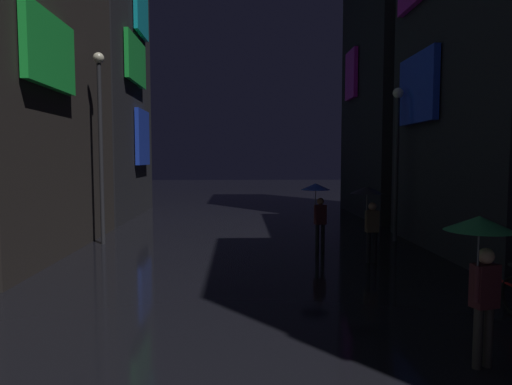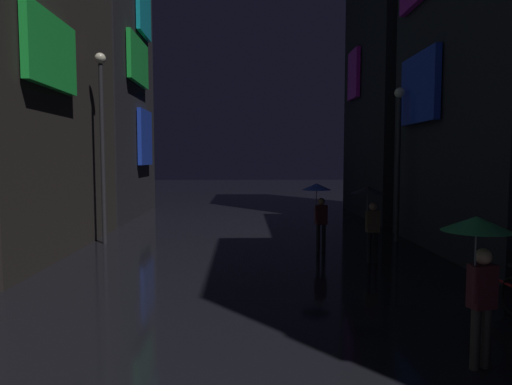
{
  "view_description": "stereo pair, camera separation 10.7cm",
  "coord_description": "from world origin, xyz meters",
  "px_view_note": "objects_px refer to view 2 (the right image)",
  "views": [
    {
      "loc": [
        -0.41,
        -0.79,
        2.88
      ],
      "look_at": [
        0.0,
        10.47,
        2.03
      ],
      "focal_mm": 32.0,
      "sensor_mm": 36.0,
      "label": 1
    },
    {
      "loc": [
        -0.3,
        -0.79,
        2.88
      ],
      "look_at": [
        0.0,
        10.47,
        2.03
      ],
      "focal_mm": 32.0,
      "sensor_mm": 36.0,
      "label": 2
    }
  ],
  "objects_px": {
    "streetlamp_right_far": "(399,145)",
    "streetlamp_left_far": "(102,128)",
    "pedestrian_far_right_black": "(369,203)",
    "bicycle_parked_at_storefront": "(497,287)",
    "pedestrian_near_crossing_green": "(478,249)",
    "pedestrian_foreground_right_blue": "(318,198)"
  },
  "relations": [
    {
      "from": "pedestrian_near_crossing_green",
      "to": "streetlamp_right_far",
      "type": "distance_m",
      "value": 10.01
    },
    {
      "from": "pedestrian_near_crossing_green",
      "to": "bicycle_parked_at_storefront",
      "type": "distance_m",
      "value": 3.43
    },
    {
      "from": "pedestrian_far_right_black",
      "to": "bicycle_parked_at_storefront",
      "type": "distance_m",
      "value": 4.23
    },
    {
      "from": "pedestrian_far_right_black",
      "to": "pedestrian_foreground_right_blue",
      "type": "relative_size",
      "value": 1.0
    },
    {
      "from": "streetlamp_right_far",
      "to": "pedestrian_near_crossing_green",
      "type": "bearing_deg",
      "value": -102.78
    },
    {
      "from": "pedestrian_foreground_right_blue",
      "to": "streetlamp_right_far",
      "type": "relative_size",
      "value": 0.4
    },
    {
      "from": "pedestrian_foreground_right_blue",
      "to": "bicycle_parked_at_storefront",
      "type": "bearing_deg",
      "value": -63.33
    },
    {
      "from": "pedestrian_foreground_right_blue",
      "to": "bicycle_parked_at_storefront",
      "type": "relative_size",
      "value": 1.16
    },
    {
      "from": "bicycle_parked_at_storefront",
      "to": "streetlamp_right_far",
      "type": "xyz_separation_m",
      "value": [
        0.4,
        6.99,
        2.93
      ]
    },
    {
      "from": "streetlamp_left_far",
      "to": "pedestrian_far_right_black",
      "type": "bearing_deg",
      "value": -20.59
    },
    {
      "from": "pedestrian_foreground_right_blue",
      "to": "bicycle_parked_at_storefront",
      "type": "distance_m",
      "value": 6.01
    },
    {
      "from": "pedestrian_near_crossing_green",
      "to": "pedestrian_far_right_black",
      "type": "bearing_deg",
      "value": 87.26
    },
    {
      "from": "bicycle_parked_at_storefront",
      "to": "pedestrian_foreground_right_blue",
      "type": "bearing_deg",
      "value": 116.67
    },
    {
      "from": "streetlamp_right_far",
      "to": "bicycle_parked_at_storefront",
      "type": "bearing_deg",
      "value": -93.27
    },
    {
      "from": "streetlamp_right_far",
      "to": "streetlamp_left_far",
      "type": "height_order",
      "value": "streetlamp_left_far"
    },
    {
      "from": "pedestrian_foreground_right_blue",
      "to": "bicycle_parked_at_storefront",
      "type": "xyz_separation_m",
      "value": [
        2.64,
        -5.25,
        -1.28
      ]
    },
    {
      "from": "pedestrian_foreground_right_blue",
      "to": "streetlamp_right_far",
      "type": "height_order",
      "value": "streetlamp_right_far"
    },
    {
      "from": "pedestrian_foreground_right_blue",
      "to": "streetlamp_right_far",
      "type": "xyz_separation_m",
      "value": [
        3.04,
        1.74,
        1.65
      ]
    },
    {
      "from": "pedestrian_foreground_right_blue",
      "to": "bicycle_parked_at_storefront",
      "type": "height_order",
      "value": "pedestrian_foreground_right_blue"
    },
    {
      "from": "pedestrian_far_right_black",
      "to": "bicycle_parked_at_storefront",
      "type": "relative_size",
      "value": 1.16
    },
    {
      "from": "pedestrian_foreground_right_blue",
      "to": "pedestrian_near_crossing_green",
      "type": "relative_size",
      "value": 1.0
    },
    {
      "from": "pedestrian_foreground_right_blue",
      "to": "streetlamp_left_far",
      "type": "relative_size",
      "value": 0.34
    }
  ]
}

